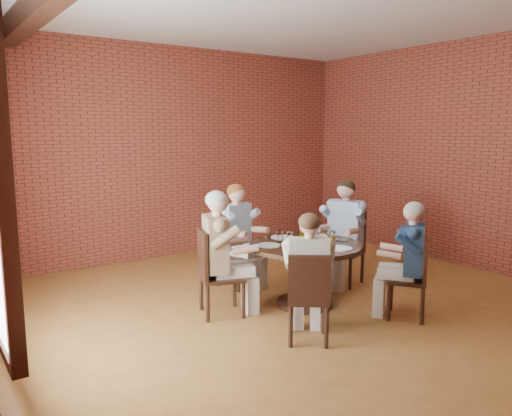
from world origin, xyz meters
TOP-DOWN VIEW (x-y plane):
  - floor at (0.00, 0.00)m, footprint 7.00×7.00m
  - wall_back at (0.00, 3.50)m, footprint 7.00×0.00m
  - wall_right at (3.25, 0.00)m, footprint 0.00×7.00m
  - dining_table at (0.07, 0.32)m, footprint 1.31×1.31m
  - chair_a at (1.14, 0.72)m, footprint 0.59×0.59m
  - diner_a at (1.05, 0.69)m, footprint 0.85×0.78m
  - chair_b at (-0.17, 1.49)m, footprint 0.52×0.52m
  - diner_b at (-0.15, 1.41)m, footprint 0.67×0.76m
  - chair_c at (-0.97, 0.67)m, footprint 0.58×0.58m
  - diner_c at (-0.88, 0.64)m, footprint 0.84×0.76m
  - chair_d at (-0.60, -0.52)m, footprint 0.56×0.56m
  - diner_d at (-0.55, -0.46)m, footprint 0.77×0.78m
  - chair_e at (0.79, -0.68)m, footprint 0.57×0.57m
  - diner_e at (0.74, -0.61)m, footprint 0.77×0.80m
  - plate_a at (0.45, 0.54)m, footprint 0.26×0.26m
  - plate_b at (0.04, 0.73)m, footprint 0.26×0.26m
  - plate_c at (-0.35, 0.47)m, footprint 0.26×0.26m
  - plate_d at (0.22, -0.11)m, footprint 0.26×0.26m
  - glass_a at (0.39, 0.43)m, footprint 0.07×0.07m
  - glass_b at (0.24, 0.57)m, footprint 0.07×0.07m
  - glass_c at (-0.11, 0.56)m, footprint 0.07×0.07m
  - glass_d at (-0.07, 0.44)m, footprint 0.07×0.07m
  - glass_e at (-0.21, 0.18)m, footprint 0.07×0.07m
  - glass_f at (-0.00, -0.06)m, footprint 0.07×0.07m
  - glass_g at (0.15, 0.22)m, footprint 0.07×0.07m
  - glass_h at (0.35, 0.16)m, footprint 0.07×0.07m
  - smartphone at (0.52, 0.18)m, footprint 0.11×0.15m

SIDE VIEW (x-z plane):
  - floor at x=0.00m, z-range 0.00..0.00m
  - chair_d at x=-0.60m, z-range 0.04..0.95m
  - chair_e at x=0.79m, z-range 0.04..0.96m
  - chair_b at x=-0.17m, z-range 0.04..0.99m
  - chair_c at x=-0.97m, z-range 0.04..1.01m
  - chair_a at x=1.14m, z-range 0.04..1.01m
  - dining_table at x=0.07m, z-range 0.15..0.90m
  - diner_d at x=-0.55m, z-range 0.00..1.28m
  - diner_e at x=0.74m, z-range 0.00..1.29m
  - diner_b at x=-0.15m, z-range 0.00..1.36m
  - diner_c at x=-0.88m, z-range 0.00..1.40m
  - diner_a at x=1.05m, z-range 0.00..1.40m
  - smartphone at x=0.52m, z-range 0.75..0.76m
  - plate_a at x=0.45m, z-range 0.75..0.76m
  - plate_b at x=0.04m, z-range 0.75..0.76m
  - plate_c at x=-0.35m, z-range 0.75..0.76m
  - plate_d at x=0.22m, z-range 0.75..0.76m
  - glass_a at x=0.39m, z-range 0.75..0.89m
  - glass_b at x=0.24m, z-range 0.75..0.89m
  - glass_c at x=-0.11m, z-range 0.75..0.89m
  - glass_d at x=-0.07m, z-range 0.75..0.89m
  - glass_e at x=-0.21m, z-range 0.75..0.89m
  - glass_f at x=0.00m, z-range 0.75..0.89m
  - glass_g at x=0.15m, z-range 0.75..0.89m
  - glass_h at x=0.35m, z-range 0.75..0.89m
  - wall_back at x=0.00m, z-range -1.80..5.20m
  - wall_right at x=3.25m, z-range -1.80..5.20m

